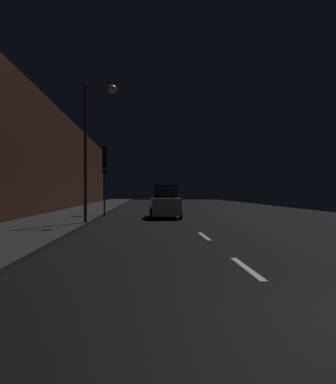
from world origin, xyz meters
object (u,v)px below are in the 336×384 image
at_px(streetlamp_overhead, 94,132).
at_px(car_approaching_headlights, 165,203).
at_px(car_distant_taillights, 170,198).
at_px(traffic_light_far_left, 104,165).

xyz_separation_m(streetlamp_overhead, car_approaching_headlights, (3.98, 4.76, -3.85)).
height_order(streetlamp_overhead, car_distant_taillights, streetlamp_overhead).
distance_m(streetlamp_overhead, car_distant_taillights, 29.04).
xyz_separation_m(streetlamp_overhead, car_distant_taillights, (6.23, 28.09, -3.92)).
distance_m(traffic_light_far_left, car_approaching_headlights, 5.17).
bearing_deg(car_distant_taillights, traffic_light_far_left, 163.56).
bearing_deg(car_approaching_headlights, car_distant_taillights, 174.51).
bearing_deg(streetlamp_overhead, traffic_light_far_left, 92.32).
height_order(traffic_light_far_left, car_distant_taillights, traffic_light_far_left).
xyz_separation_m(traffic_light_far_left, car_distant_taillights, (6.48, 21.95, -2.69)).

